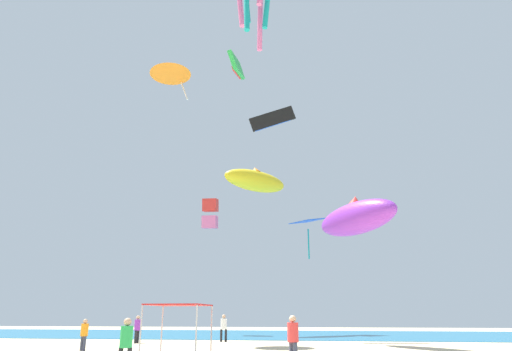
{
  "coord_description": "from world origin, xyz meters",
  "views": [
    {
      "loc": [
        2.63,
        -17.99,
        1.72
      ],
      "look_at": [
        -1.13,
        6.08,
        9.37
      ],
      "focal_mm": 31.39,
      "sensor_mm": 36.0,
      "label": 1
    }
  ],
  "objects_px": {
    "canopy_tent": "(179,307)",
    "kite_parafoil_green": "(237,66)",
    "kite_box_red": "(210,214)",
    "kite_inflatable_yellow": "(255,181)",
    "kite_diamond_blue": "(308,223)",
    "person_central": "(293,336)",
    "kite_inflatable_purple": "(356,218)",
    "person_near_tent": "(137,327)",
    "person_rightmost": "(126,340)",
    "kite_parafoil_black": "(272,119)",
    "person_far_shore": "(224,326)",
    "person_leftmost": "(84,332)",
    "kite_delta_orange": "(171,71)"
  },
  "relations": [
    {
      "from": "person_central",
      "to": "kite_parafoil_green",
      "type": "xyz_separation_m",
      "value": [
        -4.28,
        9.71,
        17.51
      ]
    },
    {
      "from": "kite_delta_orange",
      "to": "kite_inflatable_yellow",
      "type": "bearing_deg",
      "value": -168.43
    },
    {
      "from": "canopy_tent",
      "to": "person_central",
      "type": "xyz_separation_m",
      "value": [
        5.67,
        -3.75,
        -1.09
      ]
    },
    {
      "from": "kite_box_red",
      "to": "kite_inflatable_yellow",
      "type": "height_order",
      "value": "kite_inflatable_yellow"
    },
    {
      "from": "person_leftmost",
      "to": "person_central",
      "type": "height_order",
      "value": "person_central"
    },
    {
      "from": "kite_inflatable_purple",
      "to": "kite_box_red",
      "type": "xyz_separation_m",
      "value": [
        -13.51,
        14.71,
        3.98
      ]
    },
    {
      "from": "person_far_shore",
      "to": "kite_diamond_blue",
      "type": "relative_size",
      "value": 0.43
    },
    {
      "from": "person_far_shore",
      "to": "kite_delta_orange",
      "type": "distance_m",
      "value": 20.56
    },
    {
      "from": "person_leftmost",
      "to": "kite_diamond_blue",
      "type": "relative_size",
      "value": 0.37
    },
    {
      "from": "person_near_tent",
      "to": "person_rightmost",
      "type": "xyz_separation_m",
      "value": [
        6.13,
        -15.24,
        -0.05
      ]
    },
    {
      "from": "kite_inflatable_purple",
      "to": "kite_inflatable_yellow",
      "type": "bearing_deg",
      "value": -5.39
    },
    {
      "from": "kite_parafoil_green",
      "to": "kite_inflatable_purple",
      "type": "bearing_deg",
      "value": 98.26
    },
    {
      "from": "kite_inflatable_yellow",
      "to": "kite_inflatable_purple",
      "type": "bearing_deg",
      "value": 75.72
    },
    {
      "from": "person_leftmost",
      "to": "kite_parafoil_green",
      "type": "distance_m",
      "value": 19.43
    },
    {
      "from": "canopy_tent",
      "to": "kite_parafoil_green",
      "type": "distance_m",
      "value": 17.52
    },
    {
      "from": "person_central",
      "to": "canopy_tent",
      "type": "bearing_deg",
      "value": 22.95
    },
    {
      "from": "canopy_tent",
      "to": "kite_parafoil_black",
      "type": "height_order",
      "value": "kite_parafoil_black"
    },
    {
      "from": "canopy_tent",
      "to": "kite_parafoil_black",
      "type": "relative_size",
      "value": 0.66
    },
    {
      "from": "kite_inflatable_purple",
      "to": "person_central",
      "type": "bearing_deg",
      "value": 127.58
    },
    {
      "from": "kite_inflatable_purple",
      "to": "kite_inflatable_yellow",
      "type": "distance_m",
      "value": 19.12
    },
    {
      "from": "kite_inflatable_purple",
      "to": "kite_parafoil_black",
      "type": "bearing_deg",
      "value": 3.68
    },
    {
      "from": "person_rightmost",
      "to": "person_far_shore",
      "type": "relative_size",
      "value": 0.92
    },
    {
      "from": "kite_delta_orange",
      "to": "kite_inflatable_purple",
      "type": "bearing_deg",
      "value": 113.35
    },
    {
      "from": "kite_delta_orange",
      "to": "kite_diamond_blue",
      "type": "bearing_deg",
      "value": 177.94
    },
    {
      "from": "person_rightmost",
      "to": "kite_parafoil_green",
      "type": "relative_size",
      "value": 0.37
    },
    {
      "from": "canopy_tent",
      "to": "kite_delta_orange",
      "type": "xyz_separation_m",
      "value": [
        -5.01,
        9.94,
        18.93
      ]
    },
    {
      "from": "person_leftmost",
      "to": "kite_parafoil_green",
      "type": "height_order",
      "value": "kite_parafoil_green"
    },
    {
      "from": "person_far_shore",
      "to": "kite_inflatable_yellow",
      "type": "xyz_separation_m",
      "value": [
        0.35,
        11.83,
        14.05
      ]
    },
    {
      "from": "kite_delta_orange",
      "to": "person_central",
      "type": "bearing_deg",
      "value": 71.38
    },
    {
      "from": "person_far_shore",
      "to": "kite_inflatable_purple",
      "type": "bearing_deg",
      "value": 154.89
    },
    {
      "from": "person_central",
      "to": "kite_diamond_blue",
      "type": "distance_m",
      "value": 29.82
    },
    {
      "from": "canopy_tent",
      "to": "person_near_tent",
      "type": "distance_m",
      "value": 9.99
    },
    {
      "from": "person_leftmost",
      "to": "kite_delta_orange",
      "type": "height_order",
      "value": "kite_delta_orange"
    },
    {
      "from": "kite_diamond_blue",
      "to": "kite_inflatable_yellow",
      "type": "height_order",
      "value": "kite_inflatable_yellow"
    },
    {
      "from": "kite_delta_orange",
      "to": "person_near_tent",
      "type": "bearing_deg",
      "value": 16.91
    },
    {
      "from": "kite_inflatable_purple",
      "to": "kite_delta_orange",
      "type": "distance_m",
      "value": 19.52
    },
    {
      "from": "kite_box_red",
      "to": "kite_diamond_blue",
      "type": "height_order",
      "value": "kite_box_red"
    },
    {
      "from": "kite_inflatable_purple",
      "to": "kite_box_red",
      "type": "relative_size",
      "value": 2.19
    },
    {
      "from": "person_central",
      "to": "kite_parafoil_green",
      "type": "distance_m",
      "value": 20.48
    },
    {
      "from": "person_near_tent",
      "to": "person_far_shore",
      "type": "height_order",
      "value": "person_far_shore"
    },
    {
      "from": "person_central",
      "to": "kite_parafoil_black",
      "type": "relative_size",
      "value": 0.42
    },
    {
      "from": "person_near_tent",
      "to": "kite_diamond_blue",
      "type": "xyz_separation_m",
      "value": [
        10.81,
        16.14,
        9.82
      ]
    },
    {
      "from": "person_leftmost",
      "to": "person_central",
      "type": "relative_size",
      "value": 0.9
    },
    {
      "from": "person_near_tent",
      "to": "kite_inflatable_purple",
      "type": "xyz_separation_m",
      "value": [
        14.52,
        -0.81,
        6.67
      ]
    },
    {
      "from": "person_near_tent",
      "to": "person_rightmost",
      "type": "height_order",
      "value": "person_near_tent"
    },
    {
      "from": "person_leftmost",
      "to": "person_rightmost",
      "type": "xyz_separation_m",
      "value": [
        6.15,
        -8.52,
        0.05
      ]
    },
    {
      "from": "person_near_tent",
      "to": "person_far_shore",
      "type": "relative_size",
      "value": 0.96
    },
    {
      "from": "person_near_tent",
      "to": "person_central",
      "type": "relative_size",
      "value": 1.0
    },
    {
      "from": "kite_diamond_blue",
      "to": "person_central",
      "type": "bearing_deg",
      "value": -48.11
    },
    {
      "from": "canopy_tent",
      "to": "kite_inflatable_yellow",
      "type": "bearing_deg",
      "value": 89.8
    }
  ]
}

